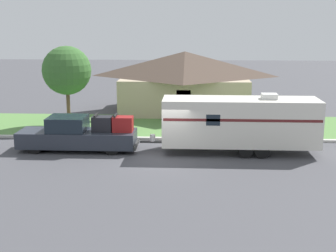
# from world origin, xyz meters

# --- Properties ---
(ground_plane) EXTENTS (120.00, 120.00, 0.00)m
(ground_plane) POSITION_xyz_m (0.00, 0.00, 0.00)
(ground_plane) COLOR #47474C
(curb_strip) EXTENTS (80.00, 0.30, 0.14)m
(curb_strip) POSITION_xyz_m (0.00, 3.75, 0.07)
(curb_strip) COLOR beige
(curb_strip) RESTS_ON ground_plane
(lawn_strip) EXTENTS (80.00, 7.00, 0.03)m
(lawn_strip) POSITION_xyz_m (0.00, 7.40, 0.01)
(lawn_strip) COLOR #568442
(lawn_strip) RESTS_ON ground_plane
(house_across_street) EXTENTS (10.21, 7.36, 4.56)m
(house_across_street) POSITION_xyz_m (0.73, 12.97, 2.37)
(house_across_street) COLOR tan
(house_across_street) RESTS_ON ground_plane
(pickup_truck) EXTENTS (6.39, 1.90, 2.00)m
(pickup_truck) POSITION_xyz_m (-4.71, 1.25, 0.87)
(pickup_truck) COLOR black
(pickup_truck) RESTS_ON ground_plane
(travel_trailer) EXTENTS (9.35, 2.27, 3.18)m
(travel_trailer) POSITION_xyz_m (3.89, 1.25, 1.67)
(travel_trailer) COLOR black
(travel_trailer) RESTS_ON ground_plane
(mailbox) EXTENTS (0.48, 0.20, 1.23)m
(mailbox) POSITION_xyz_m (4.43, 4.31, 0.94)
(mailbox) COLOR brown
(mailbox) RESTS_ON ground_plane
(tree_in_yard) EXTENTS (3.19, 3.19, 5.27)m
(tree_in_yard) POSITION_xyz_m (-6.87, 7.27, 3.66)
(tree_in_yard) COLOR brown
(tree_in_yard) RESTS_ON ground_plane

